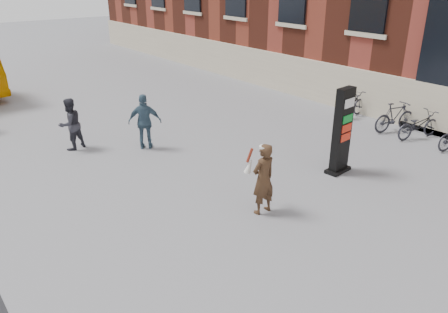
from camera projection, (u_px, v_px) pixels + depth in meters
ground at (246, 229)px, 10.01m from camera, size 100.00×100.00×0.00m
info_pylon at (342, 131)px, 12.38m from camera, size 0.84×0.47×2.52m
woman at (263, 178)px, 10.36m from camera, size 0.68×0.60×1.79m
pedestrian_a at (70, 124)px, 14.18m from camera, size 0.99×0.87×1.71m
pedestrian_c at (145, 122)px, 14.22m from camera, size 1.14×0.97×1.83m
bike_4 at (418, 125)px, 15.26m from camera, size 1.94×1.05×0.97m
bike_5 at (395, 117)px, 15.91m from camera, size 1.89×0.94×1.09m
bike_6 at (349, 105)px, 17.38m from camera, size 2.00×0.82×1.03m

